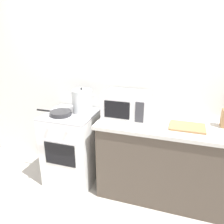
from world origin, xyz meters
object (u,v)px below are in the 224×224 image
Objects in this scene: stock_pot at (82,101)px; frying_pan at (60,113)px; stove at (72,147)px; cutting_board at (187,127)px; microwave at (127,105)px.

stock_pot reaches higher than frying_pan.
stock_pot reaches higher than stove.
cutting_board is at bearing -4.27° from stock_pot.
stock_pot is at bearing 41.55° from frying_pan.
cutting_board is (0.67, -0.08, -0.14)m from microwave.
stove is 1.44m from cutting_board.
cutting_board is (1.23, -0.09, -0.13)m from stock_pot.
frying_pan is (-0.20, -0.18, -0.12)m from stock_pot.
stove is at bearing -142.75° from stock_pot.
cutting_board is (1.44, 0.09, -0.02)m from frying_pan.
cutting_board reaches higher than stove.
stock_pot is 0.56m from microwave.
stock_pot reaches higher than microwave.
frying_pan reaches higher than cutting_board.
stock_pot is 0.65× the size of microwave.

